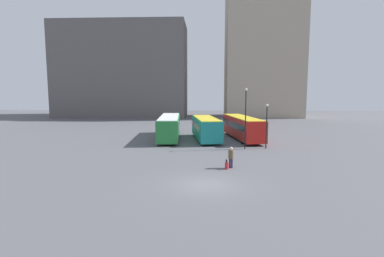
{
  "coord_description": "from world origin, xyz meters",
  "views": [
    {
      "loc": [
        -0.02,
        -19.16,
        6.08
      ],
      "look_at": [
        -1.49,
        13.17,
        2.12
      ],
      "focal_mm": 28.0,
      "sensor_mm": 36.0,
      "label": 1
    }
  ],
  "objects_px": {
    "bus_2": "(242,127)",
    "bus_1": "(206,128)",
    "bus_0": "(169,126)",
    "traveler": "(231,156)",
    "lamp_post_1": "(246,114)",
    "lamp_post_0": "(267,122)",
    "suitcase": "(227,166)"
  },
  "relations": [
    {
      "from": "bus_1",
      "to": "bus_2",
      "type": "height_order",
      "value": "bus_2"
    },
    {
      "from": "bus_0",
      "to": "suitcase",
      "type": "relative_size",
      "value": 15.42
    },
    {
      "from": "suitcase",
      "to": "lamp_post_1",
      "type": "height_order",
      "value": "lamp_post_1"
    },
    {
      "from": "bus_2",
      "to": "bus_0",
      "type": "bearing_deg",
      "value": 80.0
    },
    {
      "from": "bus_1",
      "to": "lamp_post_0",
      "type": "height_order",
      "value": "lamp_post_0"
    },
    {
      "from": "lamp_post_0",
      "to": "suitcase",
      "type": "bearing_deg",
      "value": -118.55
    },
    {
      "from": "lamp_post_0",
      "to": "lamp_post_1",
      "type": "xyz_separation_m",
      "value": [
        -2.31,
        -0.37,
        0.87
      ]
    },
    {
      "from": "traveler",
      "to": "lamp_post_1",
      "type": "xyz_separation_m",
      "value": [
        2.18,
        8.16,
        2.73
      ]
    },
    {
      "from": "bus_1",
      "to": "bus_2",
      "type": "bearing_deg",
      "value": -86.28
    },
    {
      "from": "traveler",
      "to": "bus_1",
      "type": "bearing_deg",
      "value": 23.25
    },
    {
      "from": "suitcase",
      "to": "lamp_post_0",
      "type": "xyz_separation_m",
      "value": [
        4.84,
        8.9,
        2.6
      ]
    },
    {
      "from": "lamp_post_1",
      "to": "lamp_post_0",
      "type": "bearing_deg",
      "value": 9.14
    },
    {
      "from": "bus_1",
      "to": "lamp_post_0",
      "type": "xyz_separation_m",
      "value": [
        6.5,
        -5.69,
        1.34
      ]
    },
    {
      "from": "bus_0",
      "to": "suitcase",
      "type": "distance_m",
      "value": 16.98
    },
    {
      "from": "bus_2",
      "to": "bus_1",
      "type": "bearing_deg",
      "value": 92.35
    },
    {
      "from": "bus_2",
      "to": "lamp_post_1",
      "type": "relative_size",
      "value": 1.83
    },
    {
      "from": "bus_0",
      "to": "bus_2",
      "type": "relative_size",
      "value": 1.05
    },
    {
      "from": "bus_0",
      "to": "lamp_post_1",
      "type": "distance_m",
      "value": 11.67
    },
    {
      "from": "bus_2",
      "to": "lamp_post_1",
      "type": "bearing_deg",
      "value": 165.93
    },
    {
      "from": "bus_0",
      "to": "suitcase",
      "type": "xyz_separation_m",
      "value": [
        6.45,
        -15.65,
        -1.32
      ]
    },
    {
      "from": "suitcase",
      "to": "lamp_post_0",
      "type": "relative_size",
      "value": 0.17
    },
    {
      "from": "bus_0",
      "to": "bus_1",
      "type": "height_order",
      "value": "bus_0"
    },
    {
      "from": "traveler",
      "to": "lamp_post_1",
      "type": "height_order",
      "value": "lamp_post_1"
    },
    {
      "from": "bus_1",
      "to": "bus_0",
      "type": "bearing_deg",
      "value": 69.22
    },
    {
      "from": "bus_1",
      "to": "lamp_post_0",
      "type": "relative_size",
      "value": 2.08
    },
    {
      "from": "bus_0",
      "to": "bus_1",
      "type": "xyz_separation_m",
      "value": [
        4.8,
        -1.05,
        -0.06
      ]
    },
    {
      "from": "bus_0",
      "to": "lamp_post_1",
      "type": "bearing_deg",
      "value": -132.47
    },
    {
      "from": "bus_2",
      "to": "lamp_post_1",
      "type": "height_order",
      "value": "lamp_post_1"
    },
    {
      "from": "traveler",
      "to": "lamp_post_0",
      "type": "xyz_separation_m",
      "value": [
        4.49,
        8.53,
        1.86
      ]
    },
    {
      "from": "traveler",
      "to": "suitcase",
      "type": "relative_size",
      "value": 2.13
    },
    {
      "from": "bus_1",
      "to": "traveler",
      "type": "xyz_separation_m",
      "value": [
        2.02,
        -14.23,
        -0.53
      ]
    },
    {
      "from": "suitcase",
      "to": "bus_0",
      "type": "bearing_deg",
      "value": 37.59
    }
  ]
}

